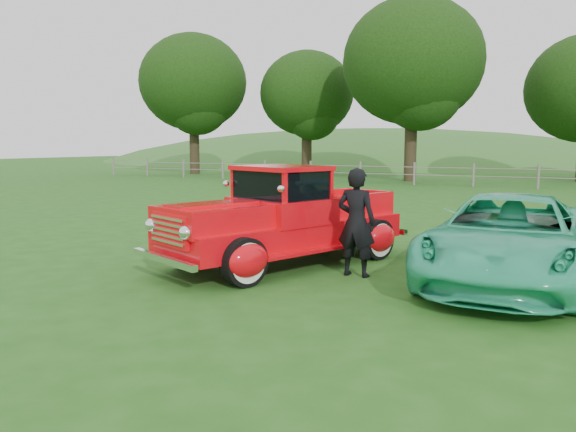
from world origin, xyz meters
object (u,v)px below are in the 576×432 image
at_px(tree_near_west, 413,62).
at_px(man, 356,222).
at_px(tree_mid_west, 307,94).
at_px(red_pickup, 284,220).
at_px(teal_sedan, 509,239).
at_px(tree_far_west, 193,83).

distance_m(tree_near_west, man, 25.16).
xyz_separation_m(tree_mid_west, man, (13.20, -26.90, -4.66)).
height_order(tree_near_west, red_pickup, tree_near_west).
xyz_separation_m(tree_mid_west, tree_near_west, (8.00, -3.00, 1.25)).
xyz_separation_m(tree_mid_west, red_pickup, (11.72, -26.60, -4.75)).
bearing_deg(tree_near_west, teal_sedan, -72.15).
xyz_separation_m(red_pickup, man, (1.48, -0.30, 0.10)).
relative_size(tree_mid_west, man, 4.75).
bearing_deg(tree_near_west, tree_far_west, 176.42).
bearing_deg(man, red_pickup, -9.30).
height_order(tree_far_west, tree_mid_west, tree_far_west).
bearing_deg(tree_mid_west, man, -63.86).
height_order(tree_mid_west, red_pickup, tree_mid_west).
bearing_deg(tree_near_west, tree_mid_west, 159.44).
bearing_deg(tree_mid_west, teal_sedan, -59.45).
xyz_separation_m(tree_far_west, man, (21.20, -24.90, -5.59)).
bearing_deg(red_pickup, tree_near_west, 121.28).
bearing_deg(teal_sedan, tree_mid_west, 121.56).
height_order(tree_mid_west, man, tree_mid_west).
relative_size(tree_mid_west, red_pickup, 1.60).
relative_size(red_pickup, man, 2.96).
distance_m(red_pickup, man, 1.51).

